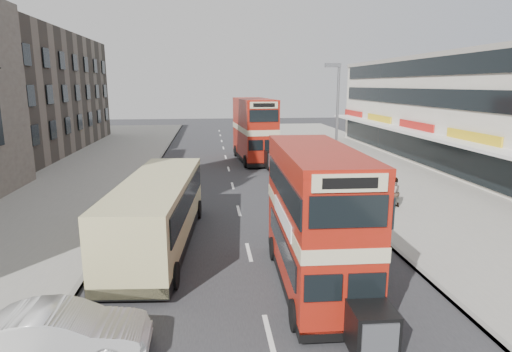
# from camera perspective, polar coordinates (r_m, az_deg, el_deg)

# --- Properties ---
(road_surface) EXTENTS (12.00, 90.00, 0.01)m
(road_surface) POSITION_cam_1_polar(r_m,az_deg,el_deg) (29.50, -3.13, -1.30)
(road_surface) COLOR #28282B
(road_surface) RESTS_ON ground
(pavement_right) EXTENTS (12.00, 90.00, 0.15)m
(pavement_right) POSITION_cam_1_polar(r_m,az_deg,el_deg) (32.41, 18.56, -0.58)
(pavement_right) COLOR gray
(pavement_right) RESTS_ON ground
(pavement_left) EXTENTS (12.00, 90.00, 0.15)m
(pavement_left) POSITION_cam_1_polar(r_m,az_deg,el_deg) (31.25, -25.69, -1.61)
(pavement_left) COLOR gray
(pavement_left) RESTS_ON ground
(kerb_left) EXTENTS (0.20, 90.00, 0.16)m
(kerb_left) POSITION_cam_1_polar(r_m,az_deg,el_deg) (29.79, -14.93, -1.43)
(kerb_left) COLOR gray
(kerb_left) RESTS_ON ground
(kerb_right) EXTENTS (0.20, 90.00, 0.16)m
(kerb_right) POSITION_cam_1_polar(r_m,az_deg,el_deg) (30.42, 8.42, -0.87)
(kerb_right) COLOR gray
(kerb_right) RESTS_ON ground
(brick_terrace) EXTENTS (14.00, 28.00, 12.00)m
(brick_terrace) POSITION_cam_1_polar(r_m,az_deg,el_deg) (50.95, -30.43, 9.53)
(brick_terrace) COLOR #66594C
(brick_terrace) RESTS_ON ground
(commercial_row) EXTENTS (9.90, 46.20, 9.30)m
(commercial_row) POSITION_cam_1_polar(r_m,az_deg,el_deg) (37.50, 28.94, 7.34)
(commercial_row) COLOR beige
(commercial_row) RESTS_ON ground
(street_lamp) EXTENTS (1.00, 0.20, 8.12)m
(street_lamp) POSITION_cam_1_polar(r_m,az_deg,el_deg) (27.93, 10.60, 7.69)
(street_lamp) COLOR slate
(street_lamp) RESTS_ON ground
(bus_main) EXTENTS (2.54, 8.50, 4.65)m
(bus_main) POSITION_cam_1_polar(r_m,az_deg,el_deg) (14.55, 7.93, -5.55)
(bus_main) COLOR black
(bus_main) RESTS_ON ground
(bus_second) EXTENTS (3.42, 9.90, 5.41)m
(bus_second) POSITION_cam_1_polar(r_m,az_deg,el_deg) (38.73, -0.21, 6.19)
(bus_second) COLOR black
(bus_second) RESTS_ON ground
(coach) EXTENTS (3.44, 10.55, 2.75)m
(coach) POSITION_cam_1_polar(r_m,az_deg,el_deg) (18.64, -12.92, -4.45)
(coach) COLOR black
(coach) RESTS_ON ground
(car_left_front) EXTENTS (4.36, 1.58, 1.43)m
(car_left_front) POSITION_cam_1_polar(r_m,az_deg,el_deg) (12.41, -24.57, -18.62)
(car_left_front) COLOR silver
(car_left_front) RESTS_ON ground
(car_right_a) EXTENTS (5.21, 2.21, 1.50)m
(car_right_a) POSITION_cam_1_polar(r_m,az_deg,el_deg) (24.77, 10.10, -2.30)
(car_right_a) COLOR maroon
(car_right_a) RESTS_ON ground
(car_right_b) EXTENTS (4.45, 2.46, 1.18)m
(car_right_b) POSITION_cam_1_polar(r_m,az_deg,el_deg) (29.17, 7.41, -0.36)
(car_right_b) COLOR #D44415
(car_right_b) RESTS_ON ground
(car_right_c) EXTENTS (4.42, 1.85, 1.49)m
(car_right_c) POSITION_cam_1_polar(r_m,az_deg,el_deg) (39.19, 2.69, 3.15)
(car_right_c) COLOR #6089C1
(car_right_c) RESTS_ON ground
(pedestrian_near) EXTENTS (0.77, 0.69, 1.72)m
(pedestrian_near) POSITION_cam_1_polar(r_m,az_deg,el_deg) (24.79, 17.83, -2.07)
(pedestrian_near) COLOR gray
(pedestrian_near) RESTS_ON pavement_right
(pedestrian_far) EXTENTS (0.98, 0.58, 1.56)m
(pedestrian_far) POSITION_cam_1_polar(r_m,az_deg,el_deg) (40.25, 8.72, 3.52)
(pedestrian_far) COLOR gray
(pedestrian_far) RESTS_ON pavement_right
(cyclist) EXTENTS (0.74, 1.90, 2.29)m
(cyclist) POSITION_cam_1_polar(r_m,az_deg,el_deg) (31.41, 3.22, 0.96)
(cyclist) COLOR gray
(cyclist) RESTS_ON ground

